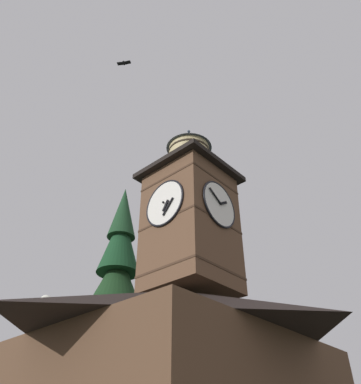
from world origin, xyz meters
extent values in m
pyramid|color=black|center=(-0.74, -2.52, 6.50)|extent=(10.79, 9.73, 2.29)
cube|color=brown|center=(-1.53, -2.43, 10.69)|extent=(3.47, 3.47, 6.09)
cube|color=#432E20|center=(-1.53, -2.43, 8.38)|extent=(3.51, 3.51, 0.10)
cube|color=#432E20|center=(-1.53, -2.43, 10.66)|extent=(3.51, 3.51, 0.10)
cube|color=#432E20|center=(-1.53, -2.43, 12.95)|extent=(3.51, 3.51, 0.10)
cylinder|color=white|center=(-1.53, -0.67, 11.49)|extent=(2.24, 0.10, 2.24)
torus|color=black|center=(-1.53, -0.65, 11.49)|extent=(2.34, 0.10, 2.34)
cube|color=black|center=(-1.77, -0.57, 11.64)|extent=(0.54, 0.04, 0.40)
cube|color=black|center=(-1.14, -0.57, 11.74)|extent=(0.82, 0.04, 0.56)
sphere|color=black|center=(-1.53, -0.56, 11.49)|extent=(0.10, 0.10, 0.10)
cylinder|color=white|center=(0.23, -2.43, 11.49)|extent=(0.10, 2.24, 2.24)
torus|color=black|center=(0.26, -2.43, 11.49)|extent=(0.10, 2.34, 2.34)
cube|color=black|center=(0.33, -2.28, 11.25)|extent=(0.04, 0.40, 0.54)
cube|color=black|center=(0.33, -2.13, 11.14)|extent=(0.04, 0.66, 0.75)
sphere|color=black|center=(0.34, -2.43, 11.49)|extent=(0.10, 0.10, 0.10)
cube|color=black|center=(-1.53, -2.43, 13.86)|extent=(4.17, 4.17, 0.25)
cylinder|color=tan|center=(-1.53, -2.43, 14.92)|extent=(2.19, 2.19, 1.87)
cylinder|color=#2D2319|center=(-1.53, -2.43, 14.30)|extent=(2.25, 2.25, 0.10)
cylinder|color=#2D2319|center=(-1.53, -2.43, 14.92)|extent=(2.25, 2.25, 0.10)
cylinder|color=#2D2319|center=(-1.53, -2.43, 15.55)|extent=(2.25, 2.25, 0.10)
cone|color=#424C5B|center=(-1.53, -2.43, 16.44)|extent=(2.49, 2.49, 1.16)
sphere|color=#384251|center=(-1.53, -2.43, 17.12)|extent=(0.16, 0.16, 0.16)
cone|color=#1A3D1A|center=(-3.53, -10.24, 5.80)|extent=(5.17, 5.17, 3.95)
cone|color=#1D341A|center=(-3.53, -10.24, 8.21)|extent=(4.35, 4.35, 3.74)
cone|color=#19381B|center=(-3.53, -10.24, 10.88)|extent=(3.52, 3.52, 4.05)
cone|color=#163F21|center=(-3.53, -10.24, 13.66)|extent=(2.70, 2.70, 4.59)
cone|color=#1A3E22|center=(-3.53, -10.24, 15.84)|extent=(1.87, 1.87, 3.92)
cone|color=black|center=(-9.71, -7.18, 5.44)|extent=(5.25, 5.25, 3.07)
cone|color=black|center=(-9.71, -7.18, 7.78)|extent=(4.41, 4.41, 3.58)
cone|color=#173417|center=(-9.71, -7.18, 9.88)|extent=(3.58, 3.58, 3.61)
cone|color=black|center=(-9.71, -7.18, 11.66)|extent=(2.74, 2.74, 3.00)
cone|color=black|center=(-9.71, -7.18, 13.70)|extent=(1.90, 1.90, 2.89)
sphere|color=silver|center=(-14.06, -38.12, 18.35)|extent=(1.68, 1.68, 1.68)
ellipsoid|color=black|center=(3.24, -2.67, 18.77)|extent=(0.31, 0.27, 0.15)
cube|color=black|center=(3.15, -2.52, 18.77)|extent=(0.35, 0.40, 0.06)
cube|color=black|center=(3.34, -2.82, 18.77)|extent=(0.35, 0.40, 0.06)
camera|label=1|loc=(10.85, 8.25, 1.97)|focal=36.49mm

